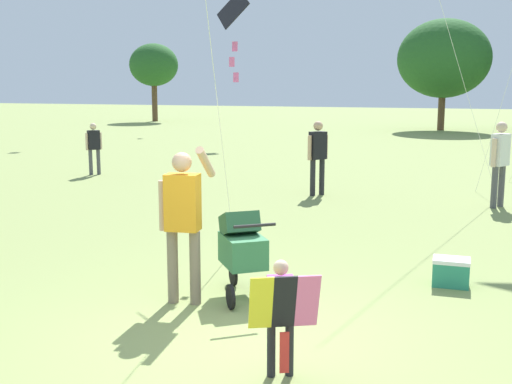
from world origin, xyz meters
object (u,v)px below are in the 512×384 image
cooler_box (451,272)px  person_sitting_far (94,144)px  person_couple_left (318,152)px  child_with_butterfly_kite (281,308)px  person_red_shirt (500,157)px  kite_adult_black (232,21)px  person_adult_flyer (183,213)px  stroller (242,246)px

cooler_box → person_sitting_far: bearing=143.3°
person_couple_left → child_with_butterfly_kite: bearing=-79.4°
person_sitting_far → cooler_box: person_sitting_far is taller
child_with_butterfly_kite → person_red_shirt: 8.99m
person_sitting_far → person_couple_left: 6.68m
kite_adult_black → cooler_box: size_ratio=8.60×
child_with_butterfly_kite → person_adult_flyer: person_adult_flyer is taller
child_with_butterfly_kite → person_sitting_far: (-8.24, 10.25, 0.21)m
person_red_shirt → cooler_box: size_ratio=3.89×
person_sitting_far → person_couple_left: bearing=-11.0°
stroller → person_sitting_far: 11.00m
person_couple_left → person_red_shirt: bearing=-3.7°
stroller → person_couple_left: (-0.66, 7.03, 0.38)m
person_red_shirt → person_sitting_far: 10.47m
stroller → person_couple_left: 7.07m
stroller → person_red_shirt: person_red_shirt is taller
kite_adult_black → cooler_box: (3.15, -0.70, -3.20)m
person_couple_left → person_sitting_far: bearing=169.0°
child_with_butterfly_kite → person_couple_left: size_ratio=0.62×
person_couple_left → cooler_box: 6.65m
child_with_butterfly_kite → person_red_shirt: bearing=76.3°
person_red_shirt → person_couple_left: bearing=176.3°
child_with_butterfly_kite → person_sitting_far: bearing=128.8°
kite_adult_black → person_red_shirt: bearing=51.4°
person_adult_flyer → person_red_shirt: (3.70, 7.24, -0.03)m
child_with_butterfly_kite → stroller: bearing=117.9°
person_sitting_far → cooler_box: bearing=-36.7°
person_adult_flyer → kite_adult_black: size_ratio=0.47×
child_with_butterfly_kite → person_adult_flyer: (-1.58, 1.49, 0.43)m
cooler_box → person_red_shirt: bearing=82.1°
person_sitting_far → cooler_box: (9.58, -7.15, -0.66)m
person_sitting_far → person_red_shirt: bearing=-8.4°
stroller → person_red_shirt: size_ratio=0.60×
person_sitting_far → person_couple_left: size_ratio=0.85×
person_sitting_far → person_adult_flyer: bearing=-52.8°
stroller → person_couple_left: bearing=95.3°
kite_adult_black → person_red_shirt: (3.94, 4.93, -2.35)m
child_with_butterfly_kite → person_adult_flyer: 2.21m
person_red_shirt → person_sitting_far: bearing=171.6°
stroller → cooler_box: size_ratio=2.34×
person_red_shirt → person_sitting_far: person_red_shirt is taller
person_adult_flyer → person_couple_left: person_adult_flyer is taller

